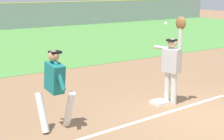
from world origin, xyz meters
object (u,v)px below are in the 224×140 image
object	(u,v)px
runner	(55,85)
baseball	(166,24)
first_base	(160,102)
parked_car_black	(73,15)
fielder	(172,62)
parked_car_blue	(7,17)

from	to	relation	value
runner	baseball	world-z (taller)	baseball
first_base	parked_car_black	distance (m)	23.32
runner	fielder	bearing A→B (deg)	-4.06
baseball	parked_car_black	distance (m)	23.52
fielder	parked_car_black	xyz separation A→B (m)	(8.52, 21.75, -0.45)
runner	parked_car_black	bearing A→B (deg)	58.74
runner	parked_car_black	size ratio (longest dim) A/B	0.38
runner	first_base	bearing A→B (deg)	-1.20
first_base	fielder	distance (m)	1.12
baseball	first_base	bearing A→B (deg)	77.93
fielder	parked_car_black	size ratio (longest dim) A/B	0.51
runner	parked_car_blue	xyz separation A→B (m)	(5.96, 22.01, -0.32)
first_base	parked_car_blue	world-z (taller)	parked_car_blue
first_base	parked_car_black	bearing A→B (deg)	67.90
fielder	parked_car_black	world-z (taller)	fielder
parked_car_blue	runner	bearing A→B (deg)	-108.31
fielder	runner	bearing A→B (deg)	-16.29
runner	baseball	size ratio (longest dim) A/B	23.24
runner	parked_car_black	xyz separation A→B (m)	(11.76, 21.68, -0.32)
first_base	baseball	distance (m)	2.08
first_base	runner	xyz separation A→B (m)	(-2.99, -0.08, 0.96)
fielder	runner	distance (m)	3.23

